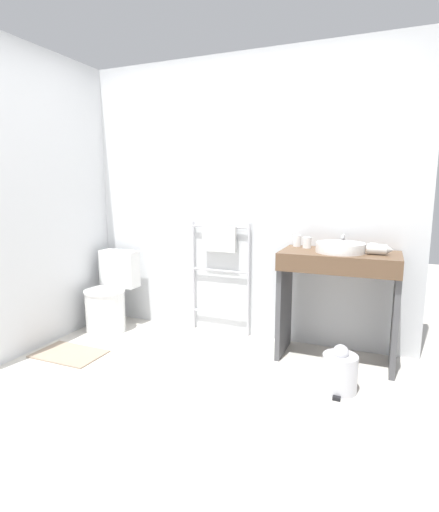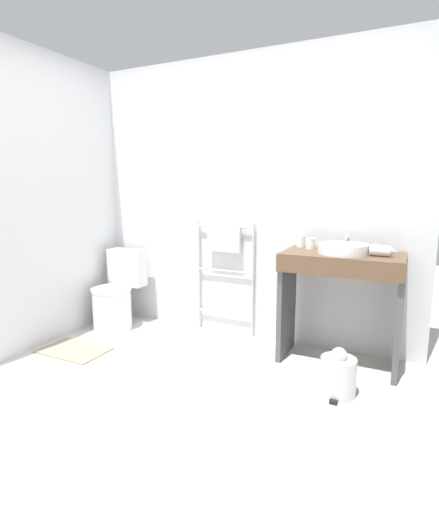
# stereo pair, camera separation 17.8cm
# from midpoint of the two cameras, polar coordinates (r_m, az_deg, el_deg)

# --- Properties ---
(ground_plane) EXTENTS (12.00, 12.00, 0.00)m
(ground_plane) POSITION_cam_midpoint_polar(r_m,az_deg,el_deg) (2.69, -11.26, -20.97)
(ground_plane) COLOR beige
(wall_back) EXTENTS (3.14, 0.12, 2.50)m
(wall_back) POSITION_cam_midpoint_polar(r_m,az_deg,el_deg) (3.66, 1.45, 7.98)
(wall_back) COLOR silver
(wall_back) RESTS_ON ground_plane
(wall_side) EXTENTS (0.12, 2.16, 2.50)m
(wall_side) POSITION_cam_midpoint_polar(r_m,az_deg,el_deg) (3.86, -24.73, 7.19)
(wall_side) COLOR silver
(wall_side) RESTS_ON ground_plane
(toilet) EXTENTS (0.38, 0.52, 0.76)m
(toilet) POSITION_cam_midpoint_polar(r_m,az_deg,el_deg) (4.04, -16.66, -5.78)
(toilet) COLOR white
(toilet) RESTS_ON ground_plane
(towel_radiator) EXTENTS (0.58, 0.06, 1.05)m
(towel_radiator) POSITION_cam_midpoint_polar(r_m,az_deg,el_deg) (3.67, -1.37, 0.26)
(towel_radiator) COLOR silver
(towel_radiator) RESTS_ON ground_plane
(vanity_counter) EXTENTS (0.88, 0.49, 0.88)m
(vanity_counter) POSITION_cam_midpoint_polar(r_m,az_deg,el_deg) (3.21, 15.03, -4.64)
(vanity_counter) COLOR brown
(vanity_counter) RESTS_ON ground_plane
(sink_basin) EXTENTS (0.36, 0.36, 0.07)m
(sink_basin) POSITION_cam_midpoint_polar(r_m,az_deg,el_deg) (3.13, 15.32, 1.20)
(sink_basin) COLOR white
(sink_basin) RESTS_ON vanity_counter
(faucet) EXTENTS (0.02, 0.10, 0.12)m
(faucet) POSITION_cam_midpoint_polar(r_m,az_deg,el_deg) (3.32, 15.79, 2.29)
(faucet) COLOR silver
(faucet) RESTS_ON vanity_counter
(cup_near_wall) EXTENTS (0.07, 0.07, 0.09)m
(cup_near_wall) POSITION_cam_midpoint_polar(r_m,az_deg,el_deg) (3.38, 9.55, 2.15)
(cup_near_wall) COLOR white
(cup_near_wall) RESTS_ON vanity_counter
(cup_near_edge) EXTENTS (0.07, 0.07, 0.09)m
(cup_near_edge) POSITION_cam_midpoint_polar(r_m,az_deg,el_deg) (3.30, 10.89, 1.88)
(cup_near_edge) COLOR white
(cup_near_edge) RESTS_ON vanity_counter
(hair_dryer) EXTENTS (0.18, 0.19, 0.08)m
(hair_dryer) POSITION_cam_midpoint_polar(r_m,az_deg,el_deg) (3.13, 20.21, 0.94)
(hair_dryer) COLOR white
(hair_dryer) RESTS_ON vanity_counter
(trash_bin) EXTENTS (0.23, 0.27, 0.33)m
(trash_bin) POSITION_cam_midpoint_polar(r_m,az_deg,el_deg) (2.89, 15.06, -15.67)
(trash_bin) COLOR silver
(trash_bin) RESTS_ON ground_plane
(bath_mat) EXTENTS (0.56, 0.36, 0.01)m
(bath_mat) POSITION_cam_midpoint_polar(r_m,az_deg,el_deg) (3.64, -22.05, -12.85)
(bath_mat) COLOR gray
(bath_mat) RESTS_ON ground_plane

